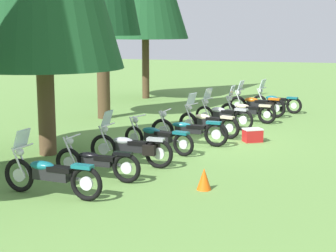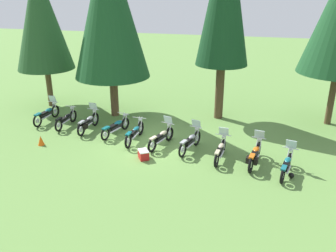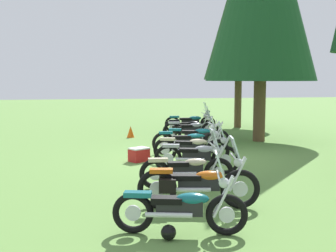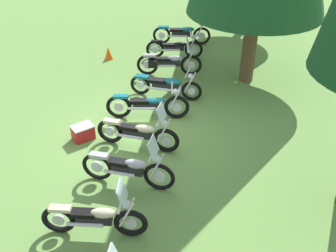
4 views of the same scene
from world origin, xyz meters
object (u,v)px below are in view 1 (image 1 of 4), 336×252
at_px(motorcycle_2, 132,147).
at_px(motorcycle_4, 188,130).
at_px(motorcycle_0, 50,174).
at_px(traffic_cone, 204,179).
at_px(motorcycle_9, 276,101).
at_px(motorcycle_6, 223,115).
at_px(dropped_helmet, 282,109).
at_px(motorcycle_8, 257,104).
at_px(motorcycle_1, 96,162).
at_px(motorcycle_3, 158,137).
at_px(motorcycle_7, 247,110).
at_px(motorcycle_5, 208,122).
at_px(picnic_cooler, 253,135).

distance_m(motorcycle_2, motorcycle_4, 2.96).
xyz_separation_m(motorcycle_0, traffic_cone, (1.41, -2.95, -0.25)).
xyz_separation_m(motorcycle_4, motorcycle_9, (7.21, -1.77, 0.00)).
height_order(motorcycle_0, motorcycle_6, motorcycle_6).
xyz_separation_m(motorcycle_4, dropped_helmet, (7.42, -2.02, -0.33)).
bearing_deg(motorcycle_8, traffic_cone, 102.49).
bearing_deg(motorcycle_9, traffic_cone, 102.55).
relative_size(motorcycle_2, motorcycle_8, 0.99).
xyz_separation_m(motorcycle_1, motorcycle_4, (4.33, -1.00, 0.03)).
relative_size(motorcycle_3, dropped_helmet, 9.46).
height_order(motorcycle_7, motorcycle_9, motorcycle_7).
distance_m(motorcycle_5, picnic_cooler, 1.62).
height_order(motorcycle_3, motorcycle_8, motorcycle_8).
bearing_deg(motorcycle_6, motorcycle_3, 92.43).
distance_m(motorcycle_0, motorcycle_6, 8.86).
bearing_deg(motorcycle_9, motorcycle_6, 86.34).
distance_m(motorcycle_5, dropped_helmet, 6.23).
distance_m(motorcycle_1, motorcycle_4, 4.45).
height_order(motorcycle_7, picnic_cooler, motorcycle_7).
bearing_deg(motorcycle_4, motorcycle_9, -101.04).
relative_size(motorcycle_1, motorcycle_2, 0.95).
xyz_separation_m(motorcycle_0, motorcycle_4, (5.76, -1.39, -0.04)).
bearing_deg(picnic_cooler, motorcycle_1, 152.48).
relative_size(motorcycle_1, motorcycle_5, 1.00).
bearing_deg(motorcycle_1, motorcycle_3, -95.16).
distance_m(motorcycle_0, motorcycle_7, 10.44).
relative_size(motorcycle_1, motorcycle_6, 1.00).
relative_size(motorcycle_3, motorcycle_4, 0.94).
height_order(motorcycle_0, picnic_cooler, motorcycle_0).
xyz_separation_m(motorcycle_0, motorcycle_5, (7.21, -1.64, -0.02)).
height_order(motorcycle_4, motorcycle_8, motorcycle_8).
relative_size(motorcycle_0, picnic_cooler, 3.48).
height_order(motorcycle_1, motorcycle_6, motorcycle_6).
relative_size(motorcycle_4, motorcycle_9, 1.15).
bearing_deg(motorcycle_4, motorcycle_2, 78.96).
relative_size(motorcycle_9, picnic_cooler, 3.10).
xyz_separation_m(motorcycle_4, motorcycle_7, (4.40, -1.03, 0.00)).
distance_m(motorcycle_0, motorcycle_2, 2.96).
height_order(motorcycle_0, motorcycle_2, motorcycle_2).
distance_m(motorcycle_0, motorcycle_3, 4.60).
xyz_separation_m(motorcycle_9, picnic_cooler, (-6.21, -0.01, -0.24)).
bearing_deg(motorcycle_8, motorcycle_9, -103.61).
height_order(motorcycle_8, traffic_cone, motorcycle_8).
xyz_separation_m(motorcycle_2, motorcycle_5, (4.32, -0.95, -0.02)).
distance_m(motorcycle_5, motorcycle_8, 4.56).
bearing_deg(motorcycle_7, motorcycle_9, -98.93).
bearing_deg(picnic_cooler, motorcycle_0, 154.86).
bearing_deg(motorcycle_1, motorcycle_6, -98.29).
bearing_deg(motorcycle_2, motorcycle_3, -91.69).
xyz_separation_m(motorcycle_0, motorcycle_1, (1.42, -0.39, -0.06)).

